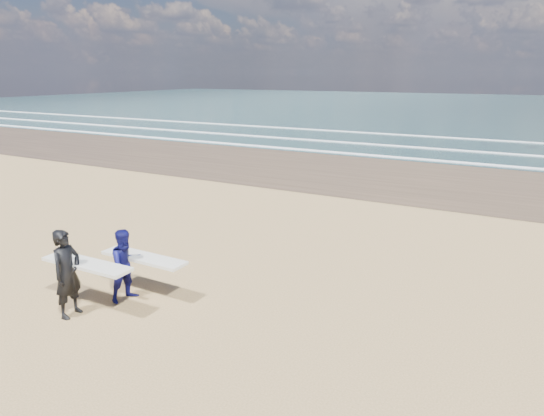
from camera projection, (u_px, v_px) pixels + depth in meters
The scene contains 2 objects.
surfer_near at pixel (70, 272), 10.20m from camera, with size 2.21×1.01×1.93m.
surfer_far at pixel (128, 264), 10.97m from camera, with size 2.20×1.09×1.68m.
Camera 1 is at (8.74, -6.51, 5.04)m, focal length 32.00 mm.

